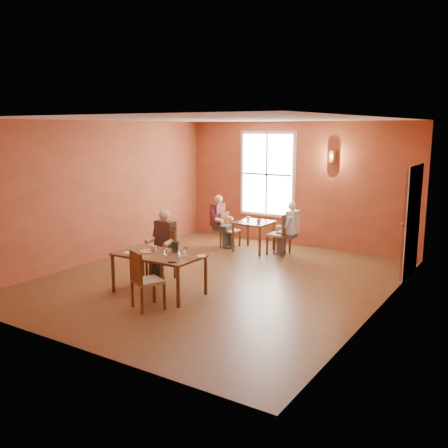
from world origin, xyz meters
The scene contains 30 objects.
ground centered at (0.00, 0.00, 0.00)m, with size 6.00×7.00×0.01m, color brown.
wall_back centered at (0.00, 3.50, 1.50)m, with size 6.00×0.04×3.00m, color brown.
wall_front centered at (0.00, -3.50, 1.50)m, with size 6.00×0.04×3.00m, color brown.
wall_left centered at (-3.00, 0.00, 1.50)m, with size 0.04×7.00×3.00m, color brown.
wall_right centered at (3.00, 0.00, 1.50)m, with size 0.04×7.00×3.00m, color brown.
ceiling centered at (0.00, 0.00, 3.00)m, with size 6.00×7.00×0.04m, color white.
window centered at (-0.80, 3.45, 1.70)m, with size 1.36×0.10×1.96m, color white.
door centered at (2.94, 2.30, 1.05)m, with size 0.12×1.04×2.10m, color maroon.
wall_sconce centered at (0.90, 3.40, 2.20)m, with size 0.16×0.16×0.28m, color brown.
main_table centered at (-0.44, -1.21, 0.36)m, with size 1.52×0.85×0.71m, color brown, non-canonical shape.
chair_diner_main centered at (-0.94, -0.56, 0.47)m, with size 0.42×0.42×0.94m, color #441F10, non-canonical shape.
diner_main centered at (-0.94, -0.59, 0.63)m, with size 0.50×0.50×1.26m, color #38271C, non-canonical shape.
chair_empty centered at (-0.11, -1.88, 0.48)m, with size 0.42×0.42×0.96m, color #4A2A0F, non-canonical shape.
plate_food centered at (-0.69, -1.21, 0.73)m, with size 0.27×0.27×0.03m, color silver.
sandwich centered at (-0.59, -1.17, 0.76)m, with size 0.08×0.08×0.10m, color tan.
goblet_a centered at (0.04, -1.08, 0.80)m, with size 0.07×0.07×0.17m, color white, non-canonical shape.
goblet_b centered at (0.16, -1.36, 0.80)m, with size 0.07×0.07×0.18m, color white, non-canonical shape.
goblet_c centered at (-0.10, -1.42, 0.80)m, with size 0.07×0.07×0.18m, color white, non-canonical shape.
menu_stand centered at (-0.26, -0.97, 0.81)m, with size 0.12×0.06×0.20m, color #294330.
knife centered at (-0.46, -1.46, 0.71)m, with size 0.18×0.01×0.00m, color white.
napkin centered at (-0.92, -1.41, 0.71)m, with size 0.17×0.17×0.01m, color white.
side_plate centered at (0.29, -0.96, 0.72)m, with size 0.17×0.17×0.01m, color silver.
sunglasses centered at (0.11, -1.54, 0.72)m, with size 0.12×0.04×0.02m, color black.
second_table centered at (-0.56, 2.37, 0.35)m, with size 0.78×0.78×0.69m, color brown, non-canonical shape.
chair_diner_white centered at (0.09, 2.37, 0.48)m, with size 0.42×0.42×0.96m, color #462110, non-canonical shape.
diner_white centered at (0.12, 2.37, 0.59)m, with size 0.47×0.47×1.18m, color white, non-canonical shape.
chair_diner_maroon centered at (-1.21, 2.37, 0.42)m, with size 0.37×0.37×0.84m, color #3B2513, non-canonical shape.
diner_maroon centered at (-1.24, 2.37, 0.61)m, with size 0.49×0.49×1.21m, color maroon, non-canonical shape.
cup_a centered at (-0.39, 2.30, 0.74)m, with size 0.11×0.11×0.09m, color white.
cup_b centered at (-0.78, 2.48, 0.74)m, with size 0.10×0.10×0.09m, color silver.
Camera 1 is at (5.00, -7.63, 2.85)m, focal length 40.00 mm.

